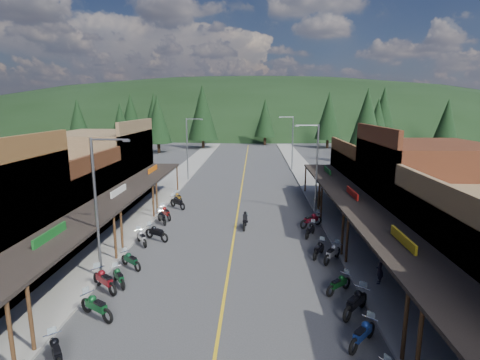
# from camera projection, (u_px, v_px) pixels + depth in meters

# --- Properties ---
(ground) EXTENTS (220.00, 220.00, 0.00)m
(ground) POSITION_uv_depth(u_px,v_px,m) (233.00, 243.00, 26.76)
(ground) COLOR #38383A
(ground) RESTS_ON ground
(centerline) EXTENTS (0.15, 90.00, 0.01)m
(centerline) POSITION_uv_depth(u_px,v_px,m) (242.00, 184.00, 46.34)
(centerline) COLOR gold
(centerline) RESTS_ON ground
(sidewalk_west) EXTENTS (3.40, 94.00, 0.15)m
(sidewalk_west) POSITION_uv_depth(u_px,v_px,m) (173.00, 183.00, 46.66)
(sidewalk_west) COLOR gray
(sidewalk_west) RESTS_ON ground
(sidewalk_east) EXTENTS (3.40, 94.00, 0.15)m
(sidewalk_east) POSITION_uv_depth(u_px,v_px,m) (313.00, 184.00, 46.00)
(sidewalk_east) COLOR gray
(sidewalk_east) RESTS_ON ground
(shop_west_2) EXTENTS (10.90, 9.00, 6.20)m
(shop_west_2) POSITION_uv_depth(u_px,v_px,m) (54.00, 200.00, 28.44)
(shop_west_2) COLOR #3F2111
(shop_west_2) RESTS_ON ground
(shop_west_3) EXTENTS (10.90, 10.20, 8.20)m
(shop_west_3) POSITION_uv_depth(u_px,v_px,m) (103.00, 167.00, 37.65)
(shop_west_3) COLOR brown
(shop_west_3) RESTS_ON ground
(shop_east_2) EXTENTS (10.90, 9.00, 8.20)m
(shop_east_2) POSITION_uv_depth(u_px,v_px,m) (423.00, 191.00, 27.20)
(shop_east_2) COLOR #562B19
(shop_east_2) RESTS_ON ground
(shop_east_3) EXTENTS (10.90, 10.20, 6.20)m
(shop_east_3) POSITION_uv_depth(u_px,v_px,m) (379.00, 179.00, 36.80)
(shop_east_3) COLOR #4C2D16
(shop_east_3) RESTS_ON ground
(streetlight_0) EXTENTS (2.16, 0.18, 8.00)m
(streetlight_0) POSITION_uv_depth(u_px,v_px,m) (98.00, 203.00, 20.26)
(streetlight_0) COLOR gray
(streetlight_0) RESTS_ON ground
(streetlight_1) EXTENTS (2.16, 0.18, 8.00)m
(streetlight_1) POSITION_uv_depth(u_px,v_px,m) (188.00, 146.00, 47.68)
(streetlight_1) COLOR gray
(streetlight_1) RESTS_ON ground
(streetlight_2) EXTENTS (2.16, 0.18, 8.00)m
(streetlight_2) POSITION_uv_depth(u_px,v_px,m) (315.00, 164.00, 33.44)
(streetlight_2) COLOR gray
(streetlight_2) RESTS_ON ground
(streetlight_3) EXTENTS (2.16, 0.18, 8.00)m
(streetlight_3) POSITION_uv_depth(u_px,v_px,m) (292.00, 141.00, 54.99)
(streetlight_3) COLOR gray
(streetlight_3) RESTS_ON ground
(ridge_hill) EXTENTS (310.00, 140.00, 60.00)m
(ridge_hill) POSITION_uv_depth(u_px,v_px,m) (251.00, 128.00, 158.97)
(ridge_hill) COLOR black
(ridge_hill) RESTS_ON ground
(pine_0) EXTENTS (5.04, 5.04, 11.00)m
(pine_0) POSITION_uv_depth(u_px,v_px,m) (78.00, 118.00, 87.70)
(pine_0) COLOR black
(pine_0) RESTS_ON ground
(pine_1) EXTENTS (5.88, 5.88, 12.50)m
(pine_1) POSITION_uv_depth(u_px,v_px,m) (154.00, 114.00, 94.78)
(pine_1) COLOR black
(pine_1) RESTS_ON ground
(pine_2) EXTENTS (6.72, 6.72, 14.00)m
(pine_2) POSITION_uv_depth(u_px,v_px,m) (203.00, 112.00, 82.35)
(pine_2) COLOR black
(pine_2) RESTS_ON ground
(pine_3) EXTENTS (5.04, 5.04, 11.00)m
(pine_3) POSITION_uv_depth(u_px,v_px,m) (265.00, 118.00, 89.95)
(pine_3) COLOR black
(pine_3) RESTS_ON ground
(pine_4) EXTENTS (5.88, 5.88, 12.50)m
(pine_4) POSITION_uv_depth(u_px,v_px,m) (329.00, 116.00, 83.40)
(pine_4) COLOR black
(pine_4) RESTS_ON ground
(pine_5) EXTENTS (6.72, 6.72, 14.00)m
(pine_5) POSITION_uv_depth(u_px,v_px,m) (383.00, 111.00, 94.39)
(pine_5) COLOR black
(pine_5) RESTS_ON ground
(pine_6) EXTENTS (5.04, 5.04, 11.00)m
(pine_6) POSITION_uv_depth(u_px,v_px,m) (447.00, 119.00, 86.40)
(pine_6) COLOR black
(pine_6) RESTS_ON ground
(pine_7) EXTENTS (5.88, 5.88, 12.50)m
(pine_7) POSITION_uv_depth(u_px,v_px,m) (131.00, 114.00, 100.96)
(pine_7) COLOR black
(pine_7) RESTS_ON ground
(pine_8) EXTENTS (4.48, 4.48, 10.00)m
(pine_8) POSITION_uv_depth(u_px,v_px,m) (121.00, 126.00, 65.58)
(pine_8) COLOR black
(pine_8) RESTS_ON ground
(pine_9) EXTENTS (4.93, 4.93, 10.80)m
(pine_9) POSITION_uv_depth(u_px,v_px,m) (377.00, 123.00, 68.65)
(pine_9) COLOR black
(pine_9) RESTS_ON ground
(pine_10) EXTENTS (5.38, 5.38, 11.60)m
(pine_10) POSITION_uv_depth(u_px,v_px,m) (158.00, 119.00, 75.06)
(pine_10) COLOR black
(pine_10) RESTS_ON ground
(pine_11) EXTENTS (5.82, 5.82, 12.40)m
(pine_11) POSITION_uv_depth(u_px,v_px,m) (367.00, 120.00, 61.78)
(pine_11) COLOR black
(pine_11) RESTS_ON ground
(bike_west_2) EXTENTS (1.75, 2.02, 1.15)m
(bike_west_2) POSITION_uv_depth(u_px,v_px,m) (56.00, 350.00, 14.14)
(bike_west_2) COLOR black
(bike_west_2) RESTS_ON ground
(bike_west_3) EXTENTS (2.29, 1.84, 1.28)m
(bike_west_3) POSITION_uv_depth(u_px,v_px,m) (96.00, 305.00, 17.18)
(bike_west_3) COLOR #0E471F
(bike_west_3) RESTS_ON ground
(bike_west_4) EXTENTS (2.25, 2.10, 1.32)m
(bike_west_4) POSITION_uv_depth(u_px,v_px,m) (104.00, 279.00, 19.70)
(bike_west_4) COLOR maroon
(bike_west_4) RESTS_ON ground
(bike_west_5) EXTENTS (1.61, 1.88, 1.07)m
(bike_west_5) POSITION_uv_depth(u_px,v_px,m) (119.00, 276.00, 20.35)
(bike_west_5) COLOR #0D4421
(bike_west_5) RESTS_ON ground
(bike_west_6) EXTENTS (1.93, 1.77, 1.12)m
(bike_west_6) POSITION_uv_depth(u_px,v_px,m) (131.00, 259.00, 22.45)
(bike_west_6) COLOR #0B391F
(bike_west_6) RESTS_ON ground
(bike_west_7) EXTENTS (1.66, 2.03, 1.14)m
(bike_west_7) POSITION_uv_depth(u_px,v_px,m) (142.00, 237.00, 26.23)
(bike_west_7) COLOR #9F9EA3
(bike_west_7) RESTS_ON ground
(bike_west_8) EXTENTS (2.27, 1.82, 1.27)m
(bike_west_8) POSITION_uv_depth(u_px,v_px,m) (157.00, 232.00, 27.06)
(bike_west_8) COLOR black
(bike_west_8) RESTS_ON ground
(bike_west_9) EXTENTS (1.59, 2.04, 1.13)m
(bike_west_9) POSITION_uv_depth(u_px,v_px,m) (162.00, 217.00, 30.91)
(bike_west_9) COLOR black
(bike_west_9) RESTS_ON ground
(bike_west_10) EXTENTS (1.79, 2.19, 1.23)m
(bike_west_10) POSITION_uv_depth(u_px,v_px,m) (166.00, 212.00, 32.13)
(bike_west_10) COLOR maroon
(bike_west_10) RESTS_ON ground
(bike_west_11) EXTENTS (2.19, 2.22, 1.34)m
(bike_west_11) POSITION_uv_depth(u_px,v_px,m) (177.00, 202.00, 35.38)
(bike_west_11) COLOR black
(bike_west_11) RESTS_ON ground
(bike_west_12) EXTENTS (1.56, 1.93, 1.08)m
(bike_west_12) POSITION_uv_depth(u_px,v_px,m) (178.00, 197.00, 37.72)
(bike_west_12) COLOR #AF700C
(bike_west_12) RESTS_ON ground
(bike_east_3) EXTENTS (1.91, 2.04, 1.20)m
(bike_east_3) POSITION_uv_depth(u_px,v_px,m) (363.00, 333.00, 15.19)
(bike_east_3) COLOR navy
(bike_east_3) RESTS_ON ground
(bike_east_4) EXTENTS (2.08, 2.31, 1.34)m
(bike_east_4) POSITION_uv_depth(u_px,v_px,m) (356.00, 301.00, 17.47)
(bike_east_4) COLOR black
(bike_east_4) RESTS_ON ground
(bike_east_5) EXTENTS (1.87, 1.76, 1.10)m
(bike_east_5) POSITION_uv_depth(u_px,v_px,m) (339.00, 283.00, 19.52)
(bike_east_5) COLOR #0B3714
(bike_east_5) RESTS_ON ground
(bike_east_6) EXTENTS (1.85, 2.18, 1.24)m
(bike_east_6) POSITION_uv_depth(u_px,v_px,m) (332.00, 252.00, 23.40)
(bike_east_6) COLOR #ABABB0
(bike_east_6) RESTS_ON ground
(bike_east_7) EXTENTS (1.50, 2.07, 1.13)m
(bike_east_7) POSITION_uv_depth(u_px,v_px,m) (319.00, 248.00, 24.15)
(bike_east_7) COLOR black
(bike_east_7) RESTS_ON ground
(bike_east_8) EXTENTS (1.46, 2.08, 1.14)m
(bike_east_8) POSITION_uv_depth(u_px,v_px,m) (310.00, 229.00, 27.86)
(bike_east_8) COLOR black
(bike_east_8) RESTS_ON ground
(bike_east_9) EXTENTS (2.29, 2.00, 1.31)m
(bike_east_9) POSITION_uv_depth(u_px,v_px,m) (311.00, 219.00, 30.01)
(bike_east_9) COLOR maroon
(bike_east_9) RESTS_ON ground
(rider_on_bike) EXTENTS (0.80, 1.99, 1.48)m
(rider_on_bike) POSITION_uv_depth(u_px,v_px,m) (245.00, 221.00, 29.65)
(rider_on_bike) COLOR black
(rider_on_bike) RESTS_ON ground
(pedestrian_east_a) EXTENTS (0.56, 0.67, 1.56)m
(pedestrian_east_a) POSITION_uv_depth(u_px,v_px,m) (380.00, 270.00, 20.22)
(pedestrian_east_a) COLOR black
(pedestrian_east_a) RESTS_ON sidewalk_east
(pedestrian_east_b) EXTENTS (0.85, 0.52, 1.71)m
(pedestrian_east_b) POSITION_uv_depth(u_px,v_px,m) (318.00, 200.00, 34.49)
(pedestrian_east_b) COLOR brown
(pedestrian_east_b) RESTS_ON sidewalk_east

